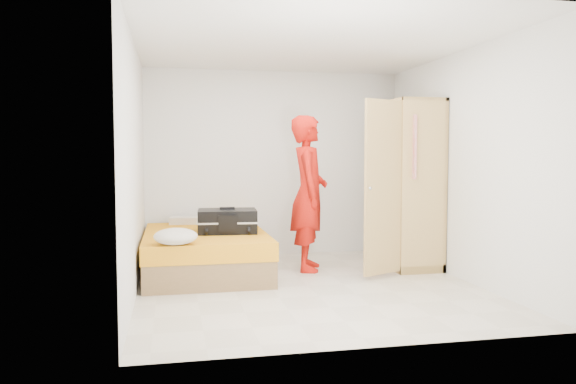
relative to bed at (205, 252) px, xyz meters
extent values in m
plane|color=beige|center=(1.05, -0.90, -0.25)|extent=(4.00, 4.00, 0.00)
plane|color=white|center=(1.05, -0.90, 2.35)|extent=(4.00, 4.00, 0.00)
cube|color=white|center=(1.05, 1.10, 1.05)|extent=(3.60, 0.02, 2.60)
cube|color=white|center=(1.05, -2.90, 1.05)|extent=(3.60, 0.02, 2.60)
cube|color=white|center=(-0.75, -0.90, 1.05)|extent=(0.02, 4.00, 2.60)
cube|color=white|center=(2.85, -0.90, 1.05)|extent=(0.02, 4.00, 2.60)
cube|color=brown|center=(0.00, 0.00, -0.10)|extent=(1.40, 2.00, 0.30)
cube|color=orange|center=(0.00, 0.00, 0.15)|extent=(1.42, 2.02, 0.20)
cube|color=tan|center=(2.82, 0.00, 0.80)|extent=(0.04, 1.20, 2.10)
cube|color=tan|center=(2.55, -0.58, 0.80)|extent=(0.58, 0.04, 2.10)
cube|color=tan|center=(2.55, 0.58, 0.80)|extent=(0.58, 0.04, 2.10)
cube|color=tan|center=(2.55, 0.00, 1.83)|extent=(0.58, 1.20, 0.04)
cube|color=tan|center=(2.55, 0.00, -0.20)|extent=(0.58, 1.20, 0.10)
cube|color=tan|center=(2.28, 0.30, 0.80)|extent=(0.04, 0.59, 2.00)
cube|color=tan|center=(1.99, -0.69, 0.80)|extent=(0.55, 0.29, 2.00)
cylinder|color=#B2B2B7|center=(2.55, 0.00, 1.67)|extent=(0.02, 1.10, 0.02)
imported|color=#BA0E0B|center=(1.27, -0.06, 0.70)|extent=(0.60, 0.78, 1.90)
cube|color=black|center=(0.26, -0.10, 0.39)|extent=(0.72, 0.54, 0.27)
cube|color=black|center=(0.26, -0.10, 0.54)|extent=(0.18, 0.06, 0.03)
ellipsoid|color=beige|center=(-0.35, -0.90, 0.33)|extent=(0.45, 0.45, 0.17)
cube|color=beige|center=(-0.17, 0.85, 0.29)|extent=(0.52, 0.29, 0.09)
camera|label=1|loc=(-0.39, -6.75, 1.18)|focal=35.00mm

